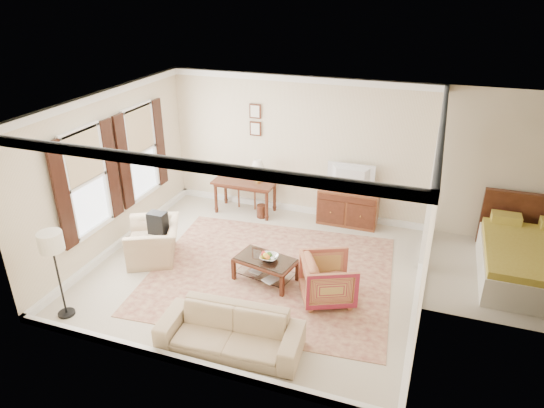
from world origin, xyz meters
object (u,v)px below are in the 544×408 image
Objects in this scene: club_armchair at (153,236)px; sofa at (230,326)px; sideboard at (348,207)px; writing_desk at (245,186)px; coffee_table at (266,264)px; tv at (351,170)px; striped_armchair at (328,277)px.

club_armchair is 2.84m from sofa.
club_armchair is at bearing -140.61° from sideboard.
sideboard is 3.90m from club_armchair.
club_armchair is 0.53× the size of sofa.
writing_desk is at bearing 105.64° from sofa.
writing_desk reaches higher than coffee_table.
club_armchair is at bearing 138.59° from sofa.
tv is 2.78m from striped_armchair.
striped_armchair is at bearing -9.04° from coffee_table.
sofa is (-0.76, -4.19, -0.81)m from tv.
club_armchair reaches higher than striped_armchair.
striped_armchair is (2.41, -2.51, -0.20)m from writing_desk.
sideboard is 1.17× the size of club_armchair.
tv is 2.77m from coffee_table.
sideboard reaches higher than coffee_table.
tv reaches higher than striped_armchair.
sofa is at bearing 79.66° from tv.
coffee_table is (-0.88, -2.50, -0.05)m from sideboard.
coffee_table is 1.06× the size of club_armchair.
sideboard is at bearing 102.93° from club_armchair.
tv is 1.11× the size of striped_armchair.
club_armchair is (-3.23, 0.20, 0.04)m from striped_armchair.
sofa reaches higher than coffee_table.
striped_armchair reaches higher than sideboard.
sofa is at bearing 122.98° from striped_armchair.
coffee_table is at bearing 90.01° from sofa.
tv is (2.19, 0.15, 0.58)m from writing_desk.
writing_desk is at bearing 3.86° from tv.
tv is 4.33m from sofa.
writing_desk is 1.21× the size of coffee_table.
coffee_table is at bearing -109.33° from sideboard.
sideboard is 1.48× the size of striped_armchair.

